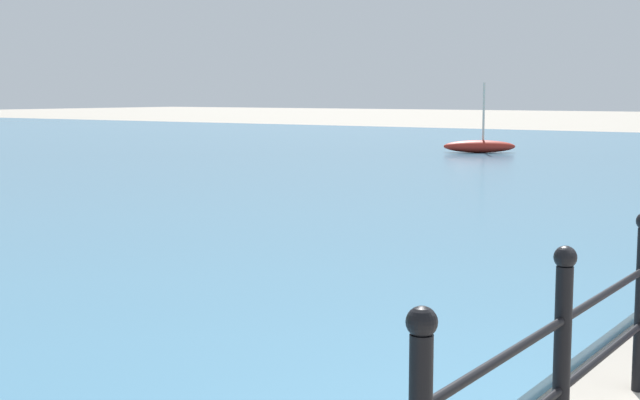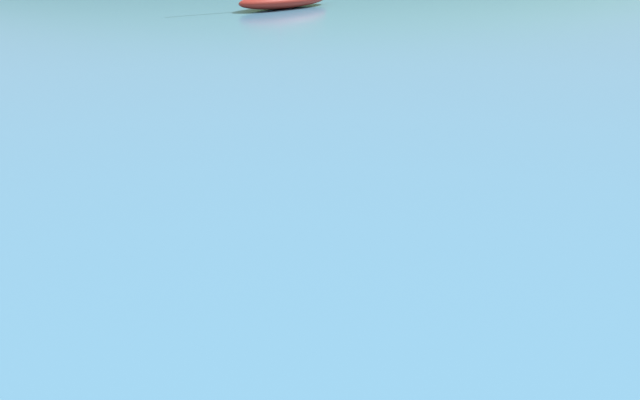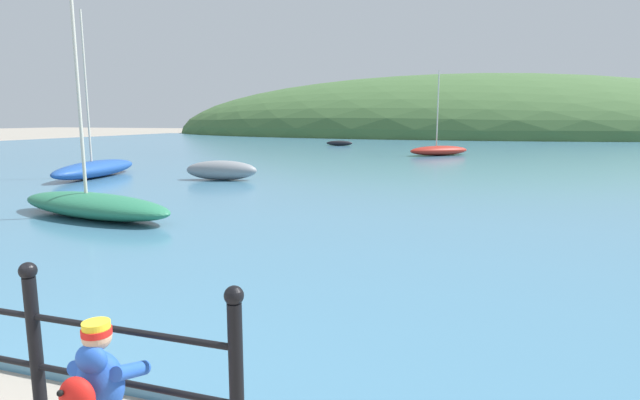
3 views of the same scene
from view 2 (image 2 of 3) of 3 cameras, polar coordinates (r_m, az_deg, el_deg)
The scene contains 1 object.
boat_far_right at distance 27.20m, azimuth -2.75°, elevation 15.01°, with size 3.67×3.41×4.73m.
Camera 2 is at (2.75, 1.29, 3.62)m, focal length 42.00 mm.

